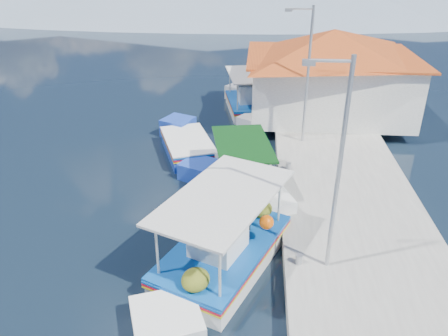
{
  "coord_description": "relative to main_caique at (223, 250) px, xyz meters",
  "views": [
    {
      "loc": [
        2.45,
        -8.35,
        8.76
      ],
      "look_at": [
        1.3,
        6.33,
        1.3
      ],
      "focal_mm": 35.75,
      "sensor_mm": 36.0,
      "label": 1
    }
  ],
  "objects": [
    {
      "name": "main_caique",
      "position": [
        0.0,
        0.0,
        0.0
      ],
      "size": [
        4.59,
        7.68,
        2.76
      ],
      "rotation": [
        0.0,
        0.0,
        0.41
      ],
      "color": "white",
      "rests_on": "ground"
    },
    {
      "name": "bollards",
      "position": [
        2.23,
        2.84,
        0.12
      ],
      "size": [
        0.2,
        17.2,
        0.3
      ],
      "color": "#A5A8AD",
      "rests_on": "quay"
    },
    {
      "name": "caique_green_canopy",
      "position": [
        0.41,
        4.32,
        -0.17
      ],
      "size": [
        2.72,
        6.44,
        2.45
      ],
      "rotation": [
        0.0,
        0.0,
        -0.18
      ],
      "color": "white",
      "rests_on": "ground"
    },
    {
      "name": "lamp_post_far",
      "position": [
        2.94,
        8.59,
        3.32
      ],
      "size": [
        1.21,
        0.14,
        6.0
      ],
      "color": "#A5A8AD",
      "rests_on": "quay"
    },
    {
      "name": "caique_far",
      "position": [
        0.31,
        13.81,
        -0.07
      ],
      "size": [
        2.94,
        6.96,
        2.48
      ],
      "rotation": [
        0.0,
        0.0,
        -0.19
      ],
      "color": "white",
      "rests_on": "ground"
    },
    {
      "name": "quay",
      "position": [
        4.33,
        3.59,
        -0.28
      ],
      "size": [
        5.0,
        44.0,
        0.5
      ],
      "primitive_type": "cube",
      "color": "#A7A59C",
      "rests_on": "ground"
    },
    {
      "name": "caique_blue_hull",
      "position": [
        -2.21,
        7.82,
        -0.22
      ],
      "size": [
        3.4,
        6.19,
        1.17
      ],
      "rotation": [
        0.0,
        0.0,
        -0.35
      ],
      "color": "#1C3EAC",
      "rests_on": "ground"
    },
    {
      "name": "lamp_post_near",
      "position": [
        2.94,
        -0.41,
        3.32
      ],
      "size": [
        1.21,
        0.14,
        6.0
      ],
      "color": "#A5A8AD",
      "rests_on": "quay"
    },
    {
      "name": "harbor_building",
      "position": [
        4.62,
        12.59,
        2.24
      ],
      "size": [
        10.49,
        10.49,
        4.4
      ],
      "color": "white",
      "rests_on": "quay"
    },
    {
      "name": "ground",
      "position": [
        -1.57,
        -2.41,
        -0.53
      ],
      "size": [
        160.0,
        160.0,
        0.0
      ],
      "primitive_type": "plane",
      "color": "black",
      "rests_on": "ground"
    }
  ]
}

